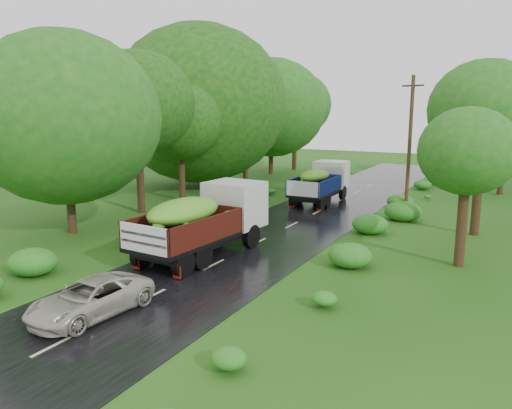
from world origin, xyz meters
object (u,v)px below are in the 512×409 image
Objects in this scene: truck_far at (322,180)px; car at (91,298)px; truck_near at (207,217)px; utility_pole at (410,143)px.

car is (0.39, -21.37, -0.91)m from truck_far.
utility_pole is (5.85, 13.66, 2.59)m from truck_near.
car is at bearing -82.89° from utility_pole.
truck_far is at bearing 94.01° from truck_near.
utility_pole is at bearing 71.09° from truck_near.
car is 21.94m from utility_pole.
car is (0.46, -7.29, -1.10)m from truck_near.
utility_pole is (5.78, -0.42, 2.78)m from truck_far.
truck_near is at bearing -90.21° from truck_far.
utility_pole reaches higher than truck_near.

